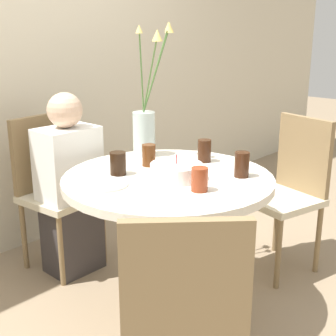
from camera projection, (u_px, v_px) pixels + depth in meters
name	position (u px, v px, depth m)	size (l,w,h in m)	color
ground_plane	(168.00, 309.00, 2.49)	(16.00, 16.00, 0.00)	#89755B
wall_back	(19.00, 50.00, 2.94)	(8.00, 0.05, 2.60)	beige
dining_table	(168.00, 205.00, 2.32)	(1.03, 1.03, 0.74)	silver
chair_left_flank	(52.00, 183.00, 2.84)	(0.44, 0.44, 0.93)	beige
chair_right_flank	(182.00, 323.00, 1.49)	(0.57, 0.57, 0.93)	beige
chair_far_back	(290.00, 185.00, 2.81)	(0.48, 0.48, 0.93)	beige
birthday_cake	(176.00, 171.00, 2.22)	(0.25, 0.25, 0.12)	white
flower_vase	(146.00, 122.00, 2.59)	(0.29, 0.24, 0.72)	#B2C6C1
side_plate	(104.00, 184.00, 2.13)	(0.22, 0.22, 0.01)	silver
drink_glass_0	(118.00, 163.00, 2.28)	(0.08, 0.08, 0.11)	black
drink_glass_1	(149.00, 155.00, 2.43)	(0.07, 0.07, 0.11)	#51280F
drink_glass_2	(204.00, 151.00, 2.50)	(0.07, 0.07, 0.12)	#33190C
drink_glass_3	(200.00, 179.00, 2.05)	(0.07, 0.07, 0.11)	maroon
drink_glass_4	(242.00, 164.00, 2.25)	(0.07, 0.07, 0.12)	#33190C
person_woman	(70.00, 191.00, 2.76)	(0.34, 0.24, 1.09)	#383333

